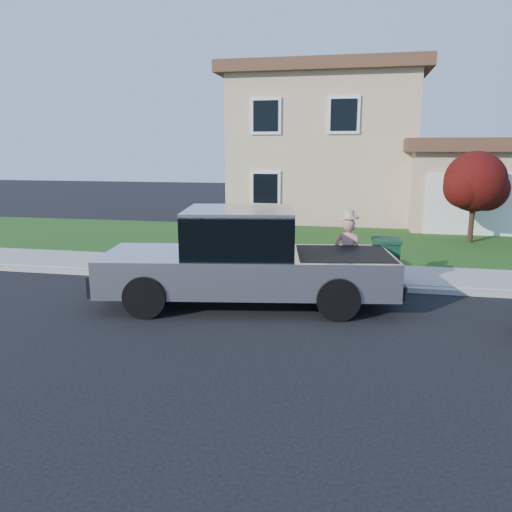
{
  "coord_description": "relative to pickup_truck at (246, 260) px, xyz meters",
  "views": [
    {
      "loc": [
        1.73,
        -8.69,
        3.21
      ],
      "look_at": [
        -0.17,
        0.56,
        1.2
      ],
      "focal_mm": 35.0,
      "sensor_mm": 36.0,
      "label": 1
    }
  ],
  "objects": [
    {
      "name": "woman",
      "position": [
        2.07,
        1.36,
        -0.05
      ],
      "size": [
        0.7,
        0.54,
        1.9
      ],
      "rotation": [
        0.0,
        0.0,
        2.92
      ],
      "color": "tan",
      "rests_on": "ground"
    },
    {
      "name": "sidewalk",
      "position": [
        1.53,
        2.73,
        -0.87
      ],
      "size": [
        40.0,
        2.0,
        0.15
      ],
      "primitive_type": "cube",
      "color": "gray",
      "rests_on": "ground"
    },
    {
      "name": "trash_bin",
      "position": [
        2.94,
        1.83,
        -0.27
      ],
      "size": [
        0.66,
        0.76,
        1.04
      ],
      "rotation": [
        0.0,
        0.0,
        0.04
      ],
      "color": "#0D311B",
      "rests_on": "sidewalk"
    },
    {
      "name": "lawn",
      "position": [
        1.53,
        7.23,
        -0.9
      ],
      "size": [
        40.0,
        7.0,
        0.1
      ],
      "primitive_type": "cube",
      "color": "#154112",
      "rests_on": "ground"
    },
    {
      "name": "curb",
      "position": [
        1.53,
        1.63,
        -0.89
      ],
      "size": [
        40.0,
        0.2,
        0.12
      ],
      "primitive_type": "cube",
      "color": "gray",
      "rests_on": "ground"
    },
    {
      "name": "ground",
      "position": [
        0.53,
        -1.27,
        -0.95
      ],
      "size": [
        80.0,
        80.0,
        0.0
      ],
      "primitive_type": "plane",
      "color": "black",
      "rests_on": "ground"
    },
    {
      "name": "pickup_truck",
      "position": [
        0.0,
        0.0,
        0.0
      ],
      "size": [
        6.42,
        3.06,
        2.03
      ],
      "rotation": [
        0.0,
        0.0,
        0.16
      ],
      "color": "black",
      "rests_on": "ground"
    },
    {
      "name": "house",
      "position": [
        1.84,
        15.11,
        2.22
      ],
      "size": [
        14.0,
        11.3,
        6.85
      ],
      "color": "tan",
      "rests_on": "ground"
    },
    {
      "name": "ornamental_tree",
      "position": [
        6.11,
        8.1,
        1.13
      ],
      "size": [
        2.25,
        2.03,
        3.09
      ],
      "color": "black",
      "rests_on": "lawn"
    }
  ]
}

